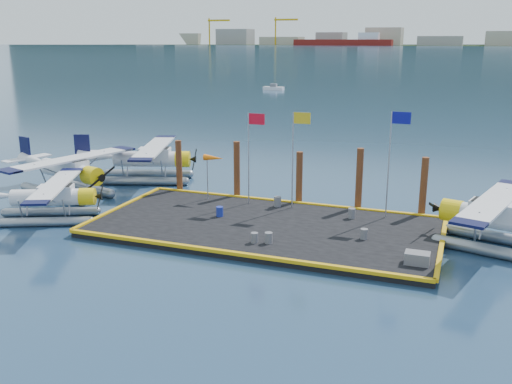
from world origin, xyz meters
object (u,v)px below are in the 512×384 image
(piling_0, at_px, (179,168))
(piling_3, at_px, (359,181))
(seaplane_a, at_px, (51,200))
(flagpole_yellow, at_px, (296,145))
(piling_2, at_px, (299,180))
(drum_4, at_px, (352,213))
(drum_3, at_px, (254,238))
(drum_1, at_px, (269,238))
(seaplane_b, at_px, (69,173))
(drum_2, at_px, (364,234))
(seaplane_d, at_px, (500,222))
(seaplane_c, at_px, (150,161))
(drum_0, at_px, (220,212))
(flagpole_blue, at_px, (393,149))
(crate, at_px, (417,258))
(windsock, at_px, (213,159))
(piling_1, at_px, (237,171))
(flagpole_red, at_px, (252,144))
(piling_4, at_px, (423,189))
(drum_5, at_px, (278,202))

(piling_0, relative_size, piling_3, 0.93)
(seaplane_a, bearing_deg, piling_0, 127.00)
(flagpole_yellow, xyz_separation_m, piling_2, (-0.20, 1.60, -2.61))
(drum_4, distance_m, piling_2, 4.90)
(piling_2, bearing_deg, drum_3, -89.84)
(drum_1, height_order, drum_4, drum_4)
(seaplane_b, distance_m, piling_0, 7.93)
(seaplane_b, xyz_separation_m, piling_3, (20.36, 2.93, 0.51))
(seaplane_a, distance_m, piling_0, 9.47)
(drum_2, bearing_deg, seaplane_a, -172.90)
(seaplane_d, relative_size, drum_1, 17.22)
(seaplane_c, bearing_deg, drum_0, 32.30)
(seaplane_a, distance_m, piling_2, 15.89)
(flagpole_blue, bearing_deg, crate, -71.77)
(seaplane_c, distance_m, drum_3, 17.36)
(windsock, bearing_deg, seaplane_a, -140.22)
(seaplane_d, distance_m, piling_1, 17.30)
(seaplane_a, bearing_deg, flagpole_red, 97.64)
(piling_0, height_order, piling_4, same)
(seaplane_a, relative_size, piling_4, 2.16)
(drum_0, distance_m, piling_4, 12.70)
(flagpole_red, relative_size, piling_2, 1.58)
(flagpole_red, height_order, flagpole_blue, flagpole_blue)
(drum_4, relative_size, drum_5, 0.95)
(seaplane_b, relative_size, drum_5, 15.99)
(seaplane_a, xyz_separation_m, piling_2, (13.55, 8.28, 0.52))
(drum_5, xyz_separation_m, piling_0, (-8.04, 1.66, 1.27))
(drum_0, bearing_deg, drum_1, -38.07)
(flagpole_red, bearing_deg, flagpole_blue, -0.00)
(windsock, height_order, piling_0, piling_0)
(piling_2, distance_m, piling_3, 4.01)
(seaplane_c, relative_size, piling_4, 2.61)
(seaplane_d, relative_size, piling_0, 2.56)
(drum_0, distance_m, drum_1, 5.59)
(drum_0, distance_m, piling_3, 9.20)
(seaplane_d, bearing_deg, drum_5, 94.98)
(seaplane_a, bearing_deg, drum_0, 84.56)
(piling_1, bearing_deg, piling_0, 180.00)
(drum_3, bearing_deg, crate, -0.20)
(seaplane_c, distance_m, crate, 24.42)
(seaplane_b, relative_size, piling_3, 2.45)
(piling_1, bearing_deg, drum_5, -25.10)
(flagpole_red, bearing_deg, piling_0, 165.54)
(flagpole_yellow, bearing_deg, piling_1, 161.21)
(seaplane_a, relative_size, piling_3, 2.01)
(seaplane_c, xyz_separation_m, drum_3, (13.12, -11.33, -0.95))
(drum_1, bearing_deg, flagpole_yellow, 94.71)
(drum_4, height_order, piling_4, piling_4)
(seaplane_b, height_order, drum_4, seaplane_b)
(seaplane_b, height_order, flagpole_yellow, flagpole_yellow)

